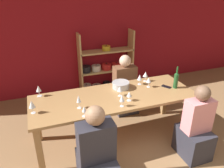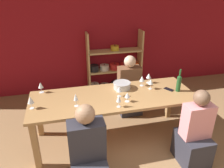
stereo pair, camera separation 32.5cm
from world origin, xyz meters
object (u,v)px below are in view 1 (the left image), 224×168
Objects in this scene: person_near_b at (97,159)px; mixing_bowl at (121,85)px; person_far_a at (124,91)px; wine_glass_white_e at (129,95)px; shelf_unit at (106,70)px; wine_glass_white_c at (149,80)px; wine_glass_white_f at (84,109)px; wine_glass_white_d at (79,99)px; wine_glass_red_a at (122,98)px; person_near_a at (195,131)px; wine_glass_empty_b at (140,77)px; cell_phone at (166,87)px; wine_glass_empty_a at (120,89)px; wine_glass_white_a at (39,89)px; dining_table at (114,101)px; wine_glass_empty_c at (145,74)px; wine_glass_white_b at (32,105)px; wine_bottle_green at (176,80)px.

mixing_bowl is at bearing 54.84° from person_near_b.
person_near_b is at bearing 56.77° from person_far_a.
person_far_a is (0.30, 0.53, -0.41)m from mixing_bowl.
shelf_unit is at bearing 80.96° from wine_glass_white_e.
wine_glass_white_f is at bearing -157.63° from wine_glass_white_c.
wine_glass_red_a is at bearing -15.37° from wine_glass_white_d.
person_near_a is 1.56m from person_far_a.
cell_phone is at bearing -33.34° from wine_glass_empty_b.
wine_glass_red_a is at bearing 7.05° from wine_glass_white_f.
mixing_bowl is 1.69× the size of cell_phone.
person_near_b is at bearing -151.04° from cell_phone.
person_near_b reaches higher than wine_glass_empty_a.
wine_glass_white_a reaches higher than wine_glass_white_e.
wine_glass_white_f reaches higher than mixing_bowl.
wine_glass_white_f is at bearing -144.68° from dining_table.
wine_glass_empty_a reaches higher than wine_glass_white_e.
wine_glass_white_f is at bearing -172.95° from wine_glass_red_a.
wine_glass_empty_c is (0.60, 0.35, 0.01)m from wine_glass_empty_a.
wine_glass_white_b is 1.13× the size of wine_glass_empty_a.
person_near_b is at bearing -47.55° from wine_glass_white_b.
wine_bottle_green is at bearing -33.60° from wine_glass_empty_b.
wine_glass_white_e is at bearing -164.58° from cell_phone.
wine_glass_empty_c is at bearing 103.26° from person_near_a.
dining_table is at bearing 158.58° from wine_glass_empty_a.
wine_glass_white_b is 0.59m from wine_glass_white_d.
wine_glass_white_c is (1.66, -0.28, 0.00)m from wine_glass_white_a.
mixing_bowl is at bearing 39.43° from wine_glass_white_f.
person_near_b is at bearing -137.43° from wine_glass_red_a.
mixing_bowl is at bearing 48.85° from dining_table.
wine_glass_white_a is (-1.04, 0.37, 0.21)m from dining_table.
wine_glass_white_c is at bearing 22.37° from wine_glass_white_f.
wine_glass_white_d is (-0.56, -0.17, 0.22)m from dining_table.
mixing_bowl is at bearing 127.58° from person_near_a.
dining_table is 1.17m from wine_glass_white_b.
wine_glass_empty_c is 1.18× the size of wine_glass_white_f.
wine_glass_empty_c is at bearing -81.38° from shelf_unit.
wine_glass_white_f reaches higher than cell_phone.
person_near_a is at bearing -52.42° from mixing_bowl.
mixing_bowl is 0.85m from wine_glass_white_d.
person_near_b is (-0.59, -0.75, -0.47)m from wine_glass_empty_a.
wine_glass_empty_c is 1.19m from person_near_a.
wine_glass_white_e is at bearing 14.41° from wine_glass_white_f.
cell_phone is at bearing 28.96° from person_near_b.
wine_glass_empty_a is at bearing 51.84° from person_near_b.
wine_bottle_green is 2.16× the size of wine_glass_white_c.
wine_glass_white_a is at bearing 114.75° from person_near_b.
wine_glass_white_c is 0.87× the size of wine_glass_white_d.
person_near_a is at bearing -69.70° from wine_glass_white_c.
wine_bottle_green is 1.57m from wine_glass_white_d.
dining_table is 0.97m from person_near_b.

